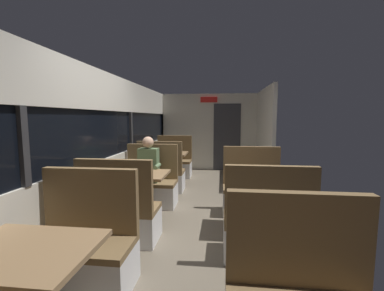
% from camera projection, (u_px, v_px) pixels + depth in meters
% --- Properties ---
extents(ground_plane, '(3.30, 9.20, 0.02)m').
position_uv_depth(ground_plane, '(194.00, 228.00, 3.70)').
color(ground_plane, '#665B4C').
extents(carriage_window_panel_left, '(0.09, 8.48, 2.30)m').
position_uv_depth(carriage_window_panel_left, '(96.00, 150.00, 3.74)').
color(carriage_window_panel_left, beige).
rests_on(carriage_window_panel_left, ground_plane).
extents(carriage_end_bulkhead, '(2.90, 0.11, 2.30)m').
position_uv_depth(carriage_end_bulkhead, '(211.00, 133.00, 7.71)').
color(carriage_end_bulkhead, beige).
rests_on(carriage_end_bulkhead, ground_plane).
extents(carriage_aisle_panel_right, '(0.08, 2.40, 2.30)m').
position_uv_depth(carriage_aisle_panel_right, '(264.00, 135.00, 6.37)').
color(carriage_aisle_panel_right, beige).
rests_on(carriage_aisle_panel_right, ground_plane).
extents(dining_table_near_window, '(0.90, 0.70, 0.74)m').
position_uv_depth(dining_table_near_window, '(25.00, 263.00, 1.66)').
color(dining_table_near_window, '#9E9EA3').
rests_on(dining_table_near_window, ground_plane).
extents(bench_near_window_facing_entry, '(0.95, 0.50, 1.10)m').
position_uv_depth(bench_near_window_facing_entry, '(84.00, 252.00, 2.39)').
color(bench_near_window_facing_entry, silver).
rests_on(bench_near_window_facing_entry, ground_plane).
extents(dining_table_mid_window, '(0.90, 0.70, 0.74)m').
position_uv_depth(dining_table_mid_window, '(138.00, 180.00, 3.91)').
color(dining_table_mid_window, '#9E9EA3').
rests_on(dining_table_mid_window, ground_plane).
extents(bench_mid_window_facing_end, '(0.95, 0.50, 1.10)m').
position_uv_depth(bench_mid_window_facing_end, '(121.00, 216.00, 3.26)').
color(bench_mid_window_facing_end, silver).
rests_on(bench_mid_window_facing_end, ground_plane).
extents(bench_mid_window_facing_entry, '(0.95, 0.50, 1.10)m').
position_uv_depth(bench_mid_window_facing_entry, '(151.00, 187.00, 4.64)').
color(bench_mid_window_facing_entry, silver).
rests_on(bench_mid_window_facing_entry, ground_plane).
extents(dining_table_far_window, '(0.90, 0.70, 0.74)m').
position_uv_depth(dining_table_far_window, '(168.00, 157.00, 6.16)').
color(dining_table_far_window, '#9E9EA3').
rests_on(dining_table_far_window, ground_plane).
extents(bench_far_window_facing_end, '(0.95, 0.50, 1.10)m').
position_uv_depth(bench_far_window_facing_end, '(162.00, 176.00, 5.50)').
color(bench_far_window_facing_end, silver).
rests_on(bench_far_window_facing_end, ground_plane).
extents(bench_far_window_facing_entry, '(0.95, 0.50, 1.10)m').
position_uv_depth(bench_far_window_facing_entry, '(174.00, 164.00, 6.89)').
color(bench_far_window_facing_entry, silver).
rests_on(bench_far_window_facing_entry, ground_plane).
extents(dining_table_rear_aisle, '(0.90, 0.70, 0.74)m').
position_uv_depth(dining_table_rear_aisle, '(258.00, 187.00, 3.51)').
color(dining_table_rear_aisle, '#9E9EA3').
rests_on(dining_table_rear_aisle, ground_plane).
extents(bench_rear_aisle_facing_end, '(0.95, 0.50, 1.10)m').
position_uv_depth(bench_rear_aisle_facing_end, '(266.00, 230.00, 2.85)').
color(bench_rear_aisle_facing_end, silver).
rests_on(bench_rear_aisle_facing_end, ground_plane).
extents(bench_rear_aisle_facing_entry, '(0.95, 0.50, 1.10)m').
position_uv_depth(bench_rear_aisle_facing_entry, '(252.00, 194.00, 4.24)').
color(bench_rear_aisle_facing_entry, silver).
rests_on(bench_rear_aisle_facing_entry, ground_plane).
extents(seated_passenger, '(0.47, 0.55, 1.26)m').
position_uv_depth(seated_passenger, '(149.00, 177.00, 4.54)').
color(seated_passenger, '#26262D').
rests_on(seated_passenger, ground_plane).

